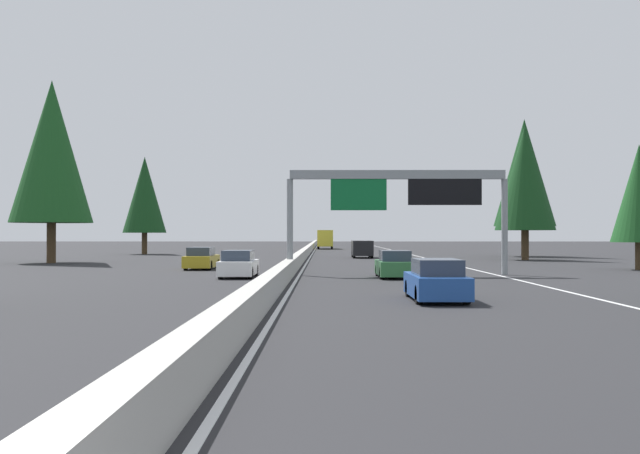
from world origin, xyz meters
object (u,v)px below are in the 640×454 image
(conifer_right_near, at_px, (639,194))
(conifer_left_mid, at_px, (145,195))
(sedan_near_right, at_px, (394,265))
(minivan_far_center, at_px, (362,248))
(conifer_right_mid, at_px, (525,178))
(sedan_mid_left, at_px, (436,281))
(conifer_left_near, at_px, (52,152))
(oncoming_near, at_px, (239,265))
(conifer_right_far, at_px, (524,173))
(box_truck_far_left, at_px, (325,239))
(oncoming_far, at_px, (201,259))
(sign_gantry_overhead, at_px, (400,192))

(conifer_right_near, distance_m, conifer_left_mid, 54.75)
(sedan_near_right, relative_size, minivan_far_center, 0.88)
(conifer_right_mid, bearing_deg, sedan_near_right, 151.06)
(sedan_mid_left, height_order, conifer_left_near, conifer_left_near)
(oncoming_near, distance_m, conifer_right_far, 44.65)
(sedan_mid_left, xyz_separation_m, box_truck_far_left, (86.31, 3.83, 0.93))
(sedan_mid_left, xyz_separation_m, conifer_left_mid, (57.07, 24.85, 6.21))
(oncoming_near, height_order, conifer_left_mid, conifer_left_mid)
(oncoming_far, distance_m, conifer_right_far, 40.43)
(conifer_left_near, bearing_deg, conifer_right_far, -68.63)
(sedan_mid_left, height_order, conifer_left_mid, conifer_left_mid)
(sedan_mid_left, distance_m, box_truck_far_left, 86.40)
(conifer_right_near, height_order, conifer_right_mid, conifer_right_mid)
(sign_gantry_overhead, relative_size, sedan_near_right, 2.88)
(conifer_left_near, bearing_deg, minivan_far_center, -63.93)
(sedan_mid_left, bearing_deg, minivan_far_center, 0.29)
(oncoming_near, relative_size, conifer_right_far, 0.31)
(sedan_near_right, bearing_deg, sedan_mid_left, -179.19)
(sedan_near_right, xyz_separation_m, oncoming_near, (0.31, 8.41, 0.00))
(oncoming_near, xyz_separation_m, oncoming_far, (8.85, 3.56, 0.00))
(conifer_left_mid, bearing_deg, sedan_mid_left, -156.47)
(oncoming_near, relative_size, oncoming_far, 1.00)
(oncoming_near, relative_size, conifer_right_mid, 0.36)
(box_truck_far_left, relative_size, oncoming_near, 1.93)
(box_truck_far_left, xyz_separation_m, conifer_right_mid, (-47.27, -18.03, 5.83))
(sedan_mid_left, xyz_separation_m, minivan_far_center, (44.83, 0.23, 0.27))
(conifer_right_mid, bearing_deg, sedan_mid_left, 160.01)
(oncoming_far, relative_size, conifer_left_near, 0.30)
(sign_gantry_overhead, height_order, sedan_mid_left, sign_gantry_overhead)
(minivan_far_center, height_order, conifer_right_mid, conifer_right_mid)
(oncoming_near, xyz_separation_m, conifer_right_near, (8.14, -25.29, 4.32))
(oncoming_near, bearing_deg, sign_gantry_overhead, 104.14)
(oncoming_near, bearing_deg, conifer_right_near, 107.84)
(sedan_mid_left, bearing_deg, conifer_right_far, -19.11)
(oncoming_far, bearing_deg, conifer_right_near, 88.58)
(minivan_far_center, distance_m, conifer_left_mid, 28.14)
(sign_gantry_overhead, distance_m, conifer_left_mid, 48.61)
(sedan_near_right, bearing_deg, box_truck_far_left, 2.85)
(sedan_near_right, xyz_separation_m, conifer_right_far, (36.01, -17.17, 8.07))
(minivan_far_center, xyz_separation_m, oncoming_far, (-22.65, 11.93, -0.27))
(sign_gantry_overhead, relative_size, conifer_left_mid, 1.12)
(oncoming_far, relative_size, conifer_right_near, 0.53)
(oncoming_near, bearing_deg, sedan_mid_left, 32.80)
(box_truck_far_left, xyz_separation_m, conifer_right_near, (-64.83, -20.53, 3.39))
(sedan_near_right, relative_size, conifer_right_far, 0.31)
(conifer_left_mid, bearing_deg, conifer_left_near, 177.19)
(minivan_far_center, relative_size, oncoming_near, 1.14)
(conifer_right_mid, distance_m, conifer_right_far, 10.45)
(sign_gantry_overhead, relative_size, box_truck_far_left, 1.49)
(minivan_far_center, bearing_deg, oncoming_near, 165.13)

